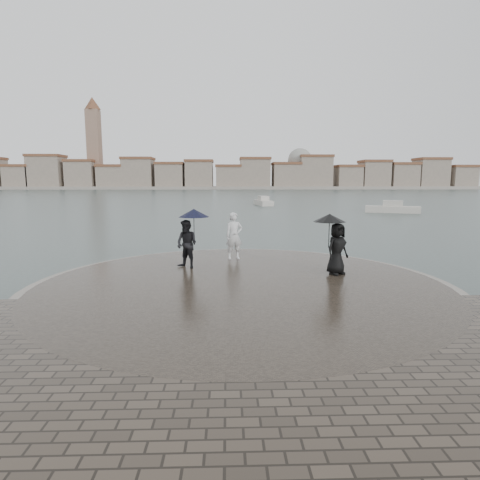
{
  "coord_description": "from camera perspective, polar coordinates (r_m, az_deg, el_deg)",
  "views": [
    {
      "loc": [
        -0.4,
        -8.06,
        3.34
      ],
      "look_at": [
        0.0,
        4.8,
        1.45
      ],
      "focal_mm": 30.0,
      "sensor_mm": 36.0,
      "label": 1
    }
  ],
  "objects": [
    {
      "name": "visitor_left",
      "position": [
        13.91,
        -7.3,
        0.64
      ],
      "size": [
        1.3,
        1.13,
        2.04
      ],
      "color": "black",
      "rests_on": "quay_tip"
    },
    {
      "name": "visitor_right",
      "position": [
        13.19,
        13.34,
        0.0
      ],
      "size": [
        1.26,
        1.06,
        1.95
      ],
      "color": "black",
      "rests_on": "quay_tip"
    },
    {
      "name": "quay_tip",
      "position": [
        11.99,
        0.19,
        -6.92
      ],
      "size": [
        11.9,
        11.9,
        0.36
      ],
      "primitive_type": "cylinder",
      "color": "#2D261E",
      "rests_on": "ground"
    },
    {
      "name": "ground",
      "position": [
        8.74,
        1.01,
        -14.13
      ],
      "size": [
        400.0,
        400.0,
        0.0
      ],
      "primitive_type": "plane",
      "color": "#2B3835",
      "rests_on": "ground"
    },
    {
      "name": "boats",
      "position": [
        50.53,
        11.21,
        4.85
      ],
      "size": [
        16.66,
        18.42,
        1.5
      ],
      "color": "#BBB4A9",
      "rests_on": "ground"
    },
    {
      "name": "kerb_ring",
      "position": [
        12.0,
        0.19,
        -7.02
      ],
      "size": [
        12.5,
        12.5,
        0.32
      ],
      "primitive_type": "cylinder",
      "color": "gray",
      "rests_on": "ground"
    },
    {
      "name": "statue",
      "position": [
        15.41,
        -0.84,
        0.6
      ],
      "size": [
        0.73,
        0.56,
        1.8
      ],
      "primitive_type": "imported",
      "rotation": [
        0.0,
        0.0,
        0.21
      ],
      "color": "silver",
      "rests_on": "quay_tip"
    },
    {
      "name": "far_skyline",
      "position": [
        168.89,
        -3.83,
        9.12
      ],
      "size": [
        260.0,
        20.0,
        37.0
      ],
      "color": "gray",
      "rests_on": "ground"
    }
  ]
}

